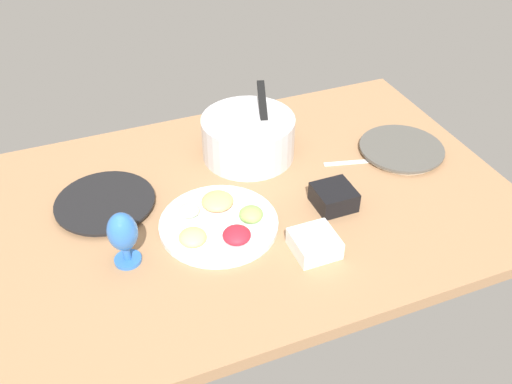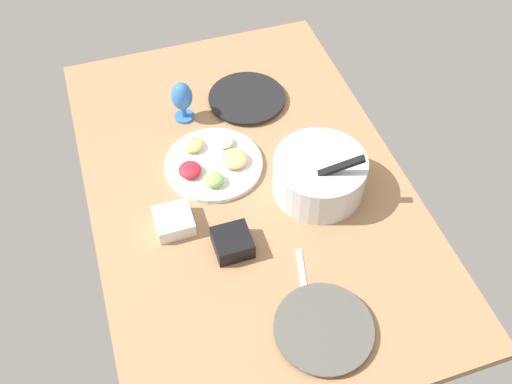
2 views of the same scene
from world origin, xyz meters
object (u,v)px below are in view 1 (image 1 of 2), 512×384
at_px(square_bowl_white, 315,243).
at_px(fruit_platter, 219,222).
at_px(dinner_plate_right, 401,149).
at_px(dinner_plate_left, 105,203).
at_px(mixing_bowl, 248,136).
at_px(hurricane_glass_blue, 123,234).
at_px(square_bowl_black, 334,196).

bearing_deg(square_bowl_white, fruit_platter, 138.41).
bearing_deg(dinner_plate_right, fruit_platter, -169.32).
distance_m(dinner_plate_left, mixing_bowl, 0.50).
distance_m(dinner_plate_right, mixing_bowl, 0.51).
relative_size(fruit_platter, square_bowl_white, 2.89).
distance_m(mixing_bowl, hurricane_glass_blue, 0.58).
relative_size(dinner_plate_right, square_bowl_white, 2.40).
height_order(dinner_plate_right, hurricane_glass_blue, hurricane_glass_blue).
relative_size(mixing_bowl, square_bowl_white, 2.59).
height_order(hurricane_glass_blue, square_bowl_black, hurricane_glass_blue).
distance_m(fruit_platter, square_bowl_black, 0.34).
xyz_separation_m(dinner_plate_right, mixing_bowl, (-0.48, 0.17, 0.06)).
bearing_deg(hurricane_glass_blue, dinner_plate_right, 10.00).
height_order(dinner_plate_left, dinner_plate_right, same).
height_order(dinner_plate_left, square_bowl_black, square_bowl_black).
bearing_deg(fruit_platter, dinner_plate_right, 10.68).
relative_size(dinner_plate_right, square_bowl_black, 2.48).
xyz_separation_m(fruit_platter, square_bowl_white, (0.21, -0.18, 0.01)).
xyz_separation_m(mixing_bowl, hurricane_glass_blue, (-0.47, -0.34, 0.02)).
bearing_deg(dinner_plate_right, mixing_bowl, 159.96).
height_order(dinner_plate_right, square_bowl_black, square_bowl_black).
height_order(fruit_platter, hurricane_glass_blue, hurricane_glass_blue).
bearing_deg(dinner_plate_left, mixing_bowl, 10.91).
bearing_deg(dinner_plate_left, square_bowl_white, -38.80).
xyz_separation_m(hurricane_glass_blue, square_bowl_white, (0.47, -0.14, -0.07)).
distance_m(square_bowl_black, square_bowl_white, 0.20).
bearing_deg(dinner_plate_left, square_bowl_black, -21.16).
bearing_deg(mixing_bowl, square_bowl_white, -89.78).
distance_m(fruit_platter, hurricane_glass_blue, 0.28).
xyz_separation_m(dinner_plate_left, mixing_bowl, (0.48, 0.09, 0.06)).
bearing_deg(mixing_bowl, fruit_platter, -124.01).
height_order(dinner_plate_right, square_bowl_white, square_bowl_white).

